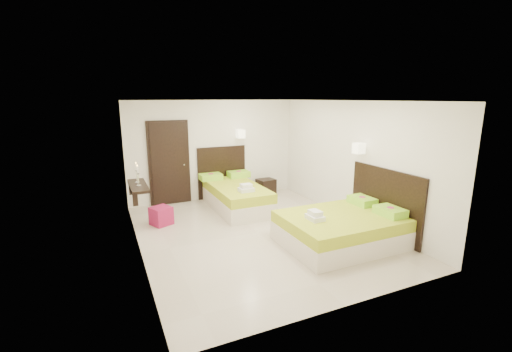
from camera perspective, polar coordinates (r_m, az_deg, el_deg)
name	(u,v)px	position (r m, az deg, el deg)	size (l,w,h in m)	color
floor	(258,233)	(6.99, 0.28, -9.40)	(5.50, 5.50, 0.00)	beige
bed_single	(235,194)	(8.47, -3.49, -3.00)	(1.33, 2.22, 1.83)	beige
bed_double	(344,227)	(6.64, 14.53, -8.17)	(2.13, 1.81, 1.75)	beige
nightstand	(266,186)	(9.71, 1.67, -1.70)	(0.46, 0.41, 0.41)	black
ottoman	(161,216)	(7.63, -15.52, -6.41)	(0.38, 0.38, 0.38)	maroon
door	(169,163)	(8.85, -14.25, 2.06)	(1.02, 0.15, 2.14)	black
console_shelf	(138,186)	(7.72, -19.11, -1.60)	(0.35, 1.20, 0.78)	black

